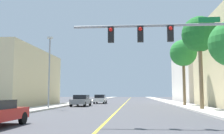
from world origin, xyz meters
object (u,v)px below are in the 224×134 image
at_px(street_lamp, 49,68).
at_px(car_white, 100,99).
at_px(palm_far, 183,53).
at_px(car_gray, 81,100).
at_px(palm_mid, 200,35).
at_px(traffic_signal_mast, 183,43).

bearing_deg(street_lamp, car_white, 77.84).
xyz_separation_m(palm_far, car_gray, (-13.37, -1.14, -6.15)).
relative_size(street_lamp, car_gray, 1.65).
relative_size(street_lamp, car_white, 1.90).
distance_m(palm_mid, car_gray, 16.72).
bearing_deg(palm_far, car_gray, -175.11).
relative_size(traffic_signal_mast, car_white, 2.26).
bearing_deg(car_gray, car_white, -96.61).
xyz_separation_m(palm_far, car_white, (-12.10, 8.15, -6.16)).
bearing_deg(car_white, palm_far, -33.33).
bearing_deg(car_white, palm_mid, -53.20).
relative_size(traffic_signal_mast, palm_mid, 0.98).
height_order(palm_far, car_gray, palm_far).
distance_m(street_lamp, palm_mid, 15.91).
xyz_separation_m(palm_mid, car_gray, (-13.44, 7.35, -6.70)).
bearing_deg(car_white, traffic_signal_mast, -73.75).
xyz_separation_m(traffic_signal_mast, car_white, (-8.19, 29.27, -3.49)).
bearing_deg(palm_mid, car_white, 126.17).
bearing_deg(palm_mid, street_lamp, 177.09).
height_order(car_white, car_gray, car_white).
height_order(palm_far, car_white, palm_far).
distance_m(palm_mid, car_white, 21.69).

